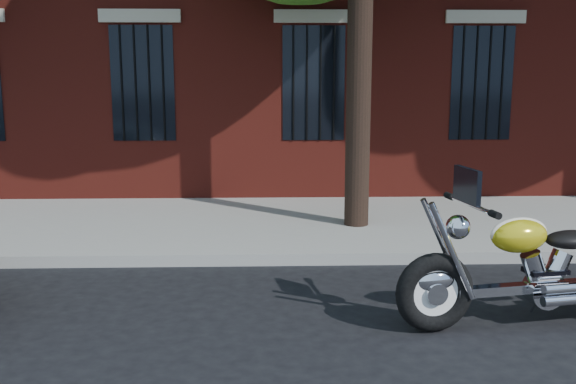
{
  "coord_description": "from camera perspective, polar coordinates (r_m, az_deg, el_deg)",
  "views": [
    {
      "loc": [
        -0.81,
        -6.4,
        2.35
      ],
      "look_at": [
        -0.58,
        0.8,
        1.03
      ],
      "focal_mm": 40.0,
      "sensor_mm": 36.0,
      "label": 1
    }
  ],
  "objects": [
    {
      "name": "ground",
      "position": [
        6.87,
        5.17,
        -9.69
      ],
      "size": [
        120.0,
        120.0,
        0.0
      ],
      "primitive_type": "plane",
      "color": "black",
      "rests_on": "ground"
    },
    {
      "name": "curb",
      "position": [
        8.15,
        4.01,
        -5.87
      ],
      "size": [
        40.0,
        0.16,
        0.15
      ],
      "primitive_type": "cube",
      "color": "gray",
      "rests_on": "ground"
    },
    {
      "name": "sidewalk",
      "position": [
        9.96,
        2.93,
        -2.85
      ],
      "size": [
        40.0,
        3.6,
        0.15
      ],
      "primitive_type": "cube",
      "color": "gray",
      "rests_on": "ground"
    },
    {
      "name": "motorcycle",
      "position": [
        6.65,
        22.64,
        -6.46
      ],
      "size": [
        3.05,
        1.17,
        1.52
      ],
      "rotation": [
        0.0,
        0.0,
        0.17
      ],
      "color": "black",
      "rests_on": "ground"
    }
  ]
}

